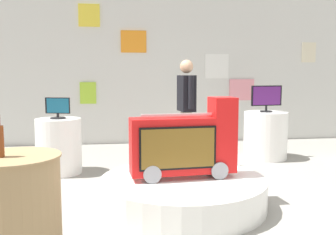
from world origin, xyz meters
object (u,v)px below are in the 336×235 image
object	(u,v)px
main_display_pedestal	(183,192)
tv_on_left_rear	(58,108)
display_pedestal_center_rear	(265,135)
novelty_firetruck_tv	(185,145)
side_table_round	(15,209)
shopper_browsing_near_truck	(186,105)
display_pedestal_left_rear	(59,146)
tv_on_center_rear	(267,97)

from	to	relation	value
main_display_pedestal	tv_on_left_rear	distance (m)	2.36
tv_on_left_rear	display_pedestal_center_rear	xyz separation A→B (m)	(3.35, 0.51, -0.55)
novelty_firetruck_tv	tv_on_left_rear	bearing A→B (deg)	133.62
side_table_round	shopper_browsing_near_truck	xyz separation A→B (m)	(1.82, 2.67, 0.54)
display_pedestal_left_rear	tv_on_left_rear	distance (m)	0.55
display_pedestal_center_rear	shopper_browsing_near_truck	distance (m)	1.66
tv_on_left_rear	shopper_browsing_near_truck	xyz separation A→B (m)	(1.88, 0.02, 0.02)
side_table_round	tv_on_left_rear	bearing A→B (deg)	91.21
display_pedestal_center_rear	side_table_round	world-z (taller)	side_table_round
display_pedestal_left_rear	shopper_browsing_near_truck	size ratio (longest dim) A/B	0.48
main_display_pedestal	display_pedestal_left_rear	xyz separation A→B (m)	(-1.52, 1.62, 0.24)
novelty_firetruck_tv	tv_on_left_rear	size ratio (longest dim) A/B	3.22
display_pedestal_center_rear	tv_on_center_rear	size ratio (longest dim) A/B	1.43
display_pedestal_left_rear	tv_on_left_rear	size ratio (longest dim) A/B	2.25
novelty_firetruck_tv	display_pedestal_center_rear	distance (m)	2.81
tv_on_center_rear	shopper_browsing_near_truck	size ratio (longest dim) A/B	0.34
novelty_firetruck_tv	shopper_browsing_near_truck	xyz separation A→B (m)	(0.33, 1.64, 0.29)
main_display_pedestal	novelty_firetruck_tv	size ratio (longest dim) A/B	1.56
main_display_pedestal	display_pedestal_center_rear	world-z (taller)	display_pedestal_center_rear
novelty_firetruck_tv	side_table_round	distance (m)	1.83
display_pedestal_left_rear	display_pedestal_center_rear	world-z (taller)	same
main_display_pedestal	display_pedestal_center_rear	bearing A→B (deg)	49.30
display_pedestal_center_rear	novelty_firetruck_tv	bearing A→B (deg)	-130.27
main_display_pedestal	display_pedestal_center_rear	distance (m)	2.82
side_table_round	novelty_firetruck_tv	bearing A→B (deg)	34.60
display_pedestal_left_rear	tv_on_center_rear	distance (m)	3.45
main_display_pedestal	tv_on_left_rear	world-z (taller)	tv_on_left_rear
display_pedestal_left_rear	shopper_browsing_near_truck	xyz separation A→B (m)	(1.88, 0.01, 0.57)
tv_on_left_rear	tv_on_center_rear	bearing A→B (deg)	8.59
display_pedestal_left_rear	side_table_round	distance (m)	2.66
display_pedestal_left_rear	tv_on_center_rear	world-z (taller)	tv_on_center_rear
tv_on_center_rear	side_table_round	xyz separation A→B (m)	(-3.30, -3.16, -0.63)
display_pedestal_center_rear	tv_on_center_rear	xyz separation A→B (m)	(-0.00, -0.00, 0.65)
shopper_browsing_near_truck	tv_on_center_rear	bearing A→B (deg)	18.32
tv_on_center_rear	main_display_pedestal	bearing A→B (deg)	-130.75
novelty_firetruck_tv	tv_on_center_rear	size ratio (longest dim) A/B	2.04
display_pedestal_left_rear	tv_on_center_rear	bearing A→B (deg)	8.53
novelty_firetruck_tv	tv_on_center_rear	bearing A→B (deg)	49.68
side_table_round	shopper_browsing_near_truck	bearing A→B (deg)	55.68
tv_on_center_rear	side_table_round	world-z (taller)	tv_on_center_rear
display_pedestal_center_rear	tv_on_center_rear	distance (m)	0.65
display_pedestal_left_rear	side_table_round	world-z (taller)	side_table_round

